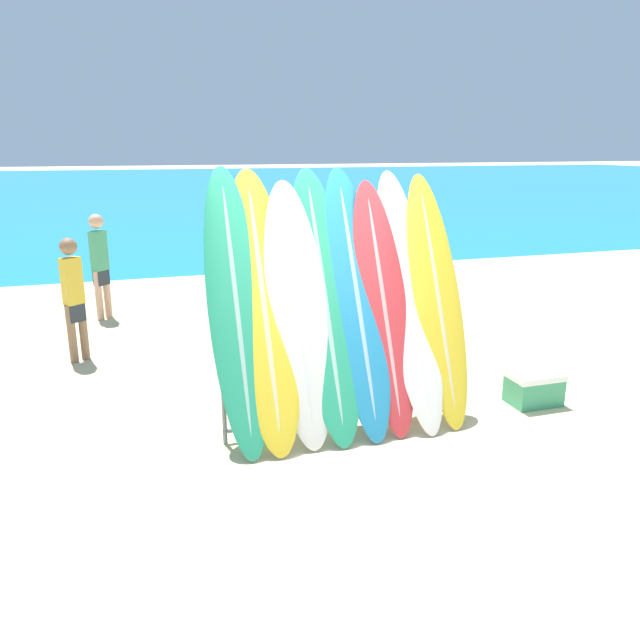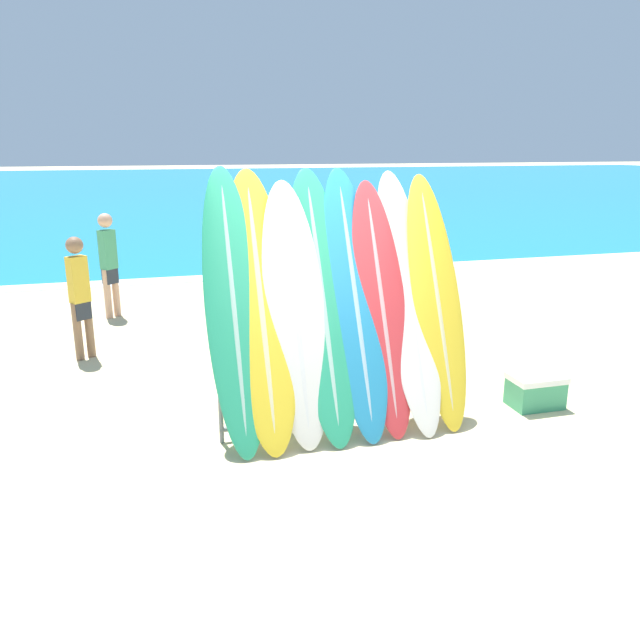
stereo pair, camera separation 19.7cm
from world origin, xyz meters
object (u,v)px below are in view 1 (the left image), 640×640
at_px(surfboard_slot_7, 437,298).
at_px(person_mid_beach, 100,263).
at_px(surfboard_slot_3, 325,302).
at_px(surfboard_slot_5, 383,305).
at_px(person_far_right, 319,239).
at_px(surfboard_slot_2, 298,311).
at_px(surfboard_rack, 345,383).
at_px(surfboard_slot_0, 236,307).
at_px(cooler_box, 534,388).
at_px(surfboard_slot_6, 409,298).
at_px(person_far_left, 74,295).
at_px(surfboard_slot_4, 357,300).
at_px(person_near_water, 390,241).
at_px(surfboard_slot_1, 263,307).

distance_m(surfboard_slot_7, person_mid_beach, 5.62).
height_order(surfboard_slot_3, surfboard_slot_5, surfboard_slot_3).
bearing_deg(person_far_right, surfboard_slot_2, 88.47).
xyz_separation_m(surfboard_rack, surfboard_slot_5, (0.41, 0.13, 0.68)).
relative_size(surfboard_slot_2, surfboard_slot_5, 1.01).
xyz_separation_m(surfboard_slot_0, cooler_box, (3.01, -0.21, -1.04)).
xyz_separation_m(surfboard_slot_6, person_mid_beach, (-2.95, 4.55, -0.30)).
bearing_deg(person_far_left, surfboard_rack, -83.48).
bearing_deg(surfboard_rack, surfboard_slot_4, 45.70).
relative_size(surfboard_slot_0, surfboard_slot_2, 1.06).
bearing_deg(person_mid_beach, surfboard_rack, -108.86).
bearing_deg(person_near_water, person_mid_beach, -158.26).
xyz_separation_m(surfboard_slot_7, person_mid_beach, (-3.23, 4.59, -0.29)).
relative_size(surfboard_slot_5, person_far_right, 1.35).
bearing_deg(surfboard_slot_4, person_mid_beach, 117.92).
bearing_deg(surfboard_slot_7, surfboard_rack, -172.38).
bearing_deg(surfboard_rack, person_near_water, 62.37).
bearing_deg(surfboard_slot_4, surfboard_slot_0, 179.89).
distance_m(surfboard_slot_6, person_far_left, 4.14).
xyz_separation_m(surfboard_slot_0, surfboard_slot_5, (1.38, -0.04, -0.08)).
height_order(surfboard_slot_1, person_mid_beach, surfboard_slot_1).
xyz_separation_m(person_near_water, person_far_left, (-5.00, -2.00, -0.15)).
xyz_separation_m(surfboard_slot_1, person_far_left, (-1.78, 2.60, -0.36)).
bearing_deg(surfboard_slot_1, surfboard_slot_4, -0.07).
relative_size(surfboard_slot_1, surfboard_slot_5, 1.05).
height_order(person_far_left, cooler_box, person_far_left).
distance_m(surfboard_slot_1, person_near_water, 5.62).
xyz_separation_m(surfboard_slot_6, cooler_box, (1.35, -0.21, -1.00)).
bearing_deg(person_mid_beach, surfboard_slot_3, -109.58).
height_order(surfboard_slot_0, surfboard_slot_7, surfboard_slot_0).
bearing_deg(person_near_water, surfboard_slot_5, -92.96).
distance_m(surfboard_slot_5, surfboard_slot_6, 0.29).
bearing_deg(surfboard_slot_0, surfboard_slot_4, -0.11).
bearing_deg(surfboard_slot_6, surfboard_slot_7, -8.06).
xyz_separation_m(surfboard_slot_2, surfboard_slot_4, (0.58, 0.05, 0.05)).
relative_size(surfboard_slot_6, surfboard_slot_7, 1.01).
relative_size(surfboard_slot_0, surfboard_slot_5, 1.07).
bearing_deg(surfboard_slot_5, cooler_box, -5.88).
xyz_separation_m(surfboard_slot_7, person_far_left, (-3.48, 2.64, -0.33)).
distance_m(surfboard_slot_6, surfboard_slot_7, 0.28).
distance_m(surfboard_slot_0, cooler_box, 3.19).
bearing_deg(cooler_box, surfboard_slot_1, 175.71).
distance_m(surfboard_slot_4, surfboard_slot_5, 0.26).
xyz_separation_m(surfboard_slot_2, person_far_right, (1.96, 5.71, -0.23)).
xyz_separation_m(surfboard_slot_2, surfboard_slot_3, (0.27, 0.05, 0.05)).
relative_size(surfboard_rack, surfboard_slot_7, 1.00).
relative_size(surfboard_slot_5, surfboard_slot_6, 0.96).
relative_size(surfboard_slot_0, cooler_box, 4.57).
relative_size(surfboard_rack, person_near_water, 1.29).
bearing_deg(surfboard_slot_4, surfboard_slot_7, -2.41).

